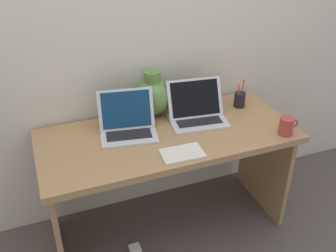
{
  "coord_description": "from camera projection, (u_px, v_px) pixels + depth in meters",
  "views": [
    {
      "loc": [
        -0.69,
        -1.79,
        1.92
      ],
      "look_at": [
        0.0,
        0.0,
        0.78
      ],
      "focal_mm": 41.5,
      "sensor_mm": 36.0,
      "label": 1
    }
  ],
  "objects": [
    {
      "name": "ground_plane",
      "position": [
        168.0,
        225.0,
        2.63
      ],
      "size": [
        6.0,
        6.0,
        0.0
      ],
      "primitive_type": "plane",
      "color": "#564C47"
    },
    {
      "name": "pen_cup",
      "position": [
        240.0,
        99.0,
        2.52
      ],
      "size": [
        0.07,
        0.07,
        0.19
      ],
      "color": "black",
      "rests_on": "desk"
    },
    {
      "name": "power_brick",
      "position": [
        135.0,
        249.0,
        2.43
      ],
      "size": [
        0.07,
        0.07,
        0.03
      ],
      "primitive_type": "cube",
      "color": "white",
      "rests_on": "ground"
    },
    {
      "name": "back_wall",
      "position": [
        146.0,
        37.0,
        2.31
      ],
      "size": [
        4.4,
        0.04,
        2.4
      ],
      "primitive_type": "cube",
      "color": "beige",
      "rests_on": "ground"
    },
    {
      "name": "coffee_mug",
      "position": [
        286.0,
        126.0,
        2.22
      ],
      "size": [
        0.12,
        0.08,
        0.1
      ],
      "color": "#B23D33",
      "rests_on": "desk"
    },
    {
      "name": "desk",
      "position": [
        168.0,
        155.0,
        2.34
      ],
      "size": [
        1.49,
        0.65,
        0.73
      ],
      "color": "#AD7F51",
      "rests_on": "ground"
    },
    {
      "name": "green_vase",
      "position": [
        153.0,
        96.0,
        2.41
      ],
      "size": [
        0.24,
        0.24,
        0.28
      ],
      "color": "#5B843D",
      "rests_on": "desk"
    },
    {
      "name": "laptop_left",
      "position": [
        127.0,
        123.0,
        2.24
      ],
      "size": [
        0.36,
        0.3,
        0.24
      ],
      "color": "silver",
      "rests_on": "desk"
    },
    {
      "name": "laptop_right",
      "position": [
        197.0,
        110.0,
        2.37
      ],
      "size": [
        0.37,
        0.3,
        0.23
      ],
      "color": "silver",
      "rests_on": "desk"
    },
    {
      "name": "notebook_stack",
      "position": [
        182.0,
        154.0,
        2.07
      ],
      "size": [
        0.23,
        0.15,
        0.01
      ],
      "primitive_type": "cube",
      "rotation": [
        0.0,
        0.0,
        -0.05
      ],
      "color": "silver",
      "rests_on": "desk"
    }
  ]
}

